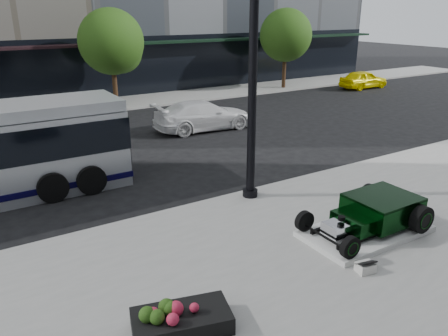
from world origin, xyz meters
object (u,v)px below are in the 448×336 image
lamppost (253,68)px  white_sedan (203,115)px  yellow_taxi (363,79)px  flower_planter (182,320)px  hot_rod (376,211)px

lamppost → white_sedan: 9.41m
yellow_taxi → flower_planter: bearing=125.8°
flower_planter → hot_rod: bearing=7.0°
hot_rod → lamppost: size_ratio=0.37×
flower_planter → white_sedan: bearing=59.3°
lamppost → flower_planter: 7.38m
flower_planter → yellow_taxi: 29.23m
lamppost → yellow_taxi: lamppost is taller
lamppost → hot_rod: bearing=-67.7°
flower_planter → white_sedan: (7.52, 12.66, 0.39)m
hot_rod → white_sedan: bearing=83.1°
hot_rod → white_sedan: 12.00m
flower_planter → yellow_taxi: size_ratio=0.49×
lamppost → yellow_taxi: (19.24, 12.53, -3.42)m
lamppost → yellow_taxi: size_ratio=2.16×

